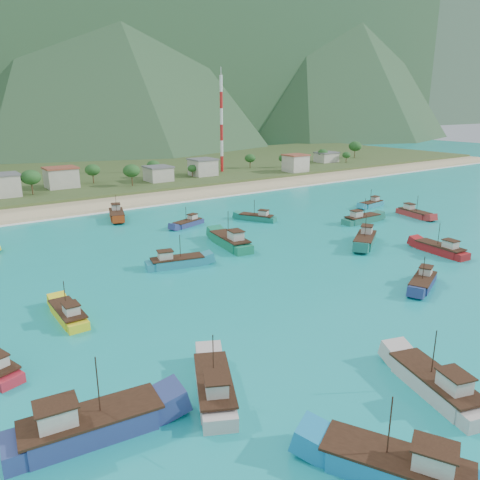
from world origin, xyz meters
TOP-DOWN VIEW (x-y plane):
  - ground at (0.00, 0.00)m, footprint 600.00×600.00m
  - beach at (0.00, 79.00)m, footprint 400.00×18.00m
  - land at (0.00, 140.00)m, footprint 400.00×110.00m
  - surf_line at (0.00, 69.50)m, footprint 400.00×2.50m
  - village at (5.58, 102.69)m, footprint 218.87×30.30m
  - vegetation at (3.90, 103.54)m, footprint 274.09×25.36m
  - radio_tower at (54.34, 108.00)m, footprint 1.20×1.20m
  - boat_2 at (25.48, 8.72)m, footprint 11.67×9.30m
  - boat_3 at (-22.38, -35.47)m, footprint 9.41×13.07m
  - boat_4 at (1.60, 23.59)m, footprint 5.46×13.37m
  - boat_5 at (55.80, 18.30)m, footprint 4.83×10.55m
  - boat_7 at (-35.36, 8.33)m, footprint 2.95×9.71m
  - boat_8 at (14.71, -12.34)m, footprint 9.91×6.42m
  - boat_9 at (-40.55, -16.73)m, footprint 13.97×5.54m
  - boat_11 at (19.56, 38.28)m, footprint 7.18×9.68m
  - boat_14 at (2.77, 43.55)m, footprint 9.17×5.29m
  - boat_15 at (-8.43, 60.93)m, footprint 6.46×11.63m
  - boat_16 at (32.76, -4.00)m, footprint 4.11×10.97m
  - boat_17 at (39.48, 21.68)m, footprint 10.96×3.48m
  - boat_18 at (-13.26, 19.08)m, footprint 11.04×5.48m
  - boat_20 at (56.56, 32.82)m, footprint 9.43×3.93m
  - boat_24 at (-9.78, -30.58)m, footprint 6.85×12.43m
  - boat_27 at (-28.33, -17.95)m, footprint 8.07×11.73m

SIDE VIEW (x-z plane):
  - ground at x=0.00m, z-range 0.00..0.00m
  - beach at x=0.00m, z-range -0.60..0.60m
  - land at x=0.00m, z-range -1.20..1.20m
  - surf_line at x=0.00m, z-range -0.04..0.04m
  - boat_14 at x=2.77m, z-range -2.05..3.15m
  - boat_20 at x=56.56m, z-range -2.11..3.29m
  - boat_11 at x=19.56m, z-range -2.19..3.45m
  - boat_8 at x=14.71m, z-range -2.19..3.47m
  - boat_7 at x=-35.36m, z-range -2.21..3.51m
  - boat_5 at x=55.80m, z-range -2.30..3.70m
  - boat_18 at x=-13.26m, z-range -2.39..3.88m
  - boat_16 at x=32.76m, z-range -2.41..3.93m
  - boat_17 at x=39.48m, z-range -2.44..3.99m
  - boat_15 at x=-8.43m, z-range -2.49..4.10m
  - boat_27 at x=-28.33m, z-range -2.54..4.20m
  - boat_2 at x=25.48m, z-range -2.59..4.32m
  - boat_24 at x=-9.78m, z-range -2.63..4.41m
  - boat_3 at x=-22.38m, z-range -2.80..4.77m
  - boat_4 at x=1.60m, z-range -2.83..4.84m
  - boat_9 at x=-40.55m, z-range -2.95..5.08m
  - village at x=5.58m, z-range 1.24..7.88m
  - vegetation at x=3.90m, z-range 0.74..9.36m
  - radio_tower at x=54.34m, z-range 1.60..38.93m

